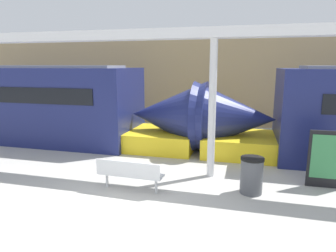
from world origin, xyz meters
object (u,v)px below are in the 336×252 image
Objects in this scene: support_column_near at (212,110)px; train_right at (30,105)px; poster_board at (327,159)px; bench_near at (129,173)px; trash_bin at (252,175)px.

train_right is at bearing 162.53° from support_column_near.
bench_near is at bearing -162.47° from poster_board.
trash_bin is 0.24× the size of support_column_near.
support_column_near is at bearing -17.47° from train_right.
trash_bin is at bearing 15.26° from bench_near.
trash_bin is (9.34, -3.53, -1.02)m from train_right.
trash_bin is at bearing -155.61° from poster_board.
train_right is at bearing 148.49° from bench_near.
train_right is 10.04m from trash_bin.
trash_bin is at bearing -39.62° from support_column_near.
bench_near is at bearing -138.89° from support_column_near.
support_column_near reaches higher than poster_board.
support_column_near is (8.20, -2.58, 0.47)m from train_right.
poster_board is (11.25, -2.67, -0.71)m from train_right.
trash_bin is 2.11m from support_column_near.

